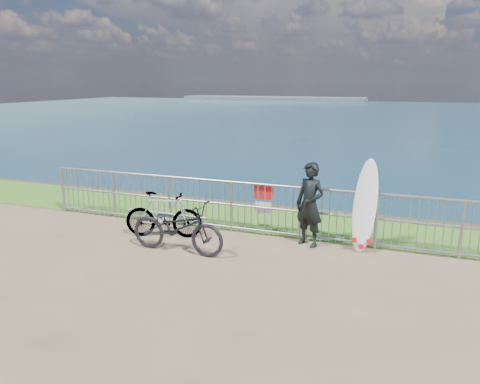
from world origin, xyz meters
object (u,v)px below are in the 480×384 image
at_px(bicycle_near, 177,227).
at_px(bicycle_far, 163,215).
at_px(surfer, 310,205).
at_px(surfboard, 365,209).

distance_m(bicycle_near, bicycle_far, 0.97).
distance_m(surfer, surfboard, 1.04).
bearing_deg(surfboard, bicycle_far, -170.26).
height_order(bicycle_near, bicycle_far, bicycle_near).
xyz_separation_m(bicycle_near, bicycle_far, (-0.69, 0.68, -0.02)).
height_order(surfboard, bicycle_near, surfboard).
height_order(surfboard, bicycle_far, surfboard).
relative_size(surfboard, bicycle_far, 1.10).
bearing_deg(surfboard, bicycle_near, -157.45).
bearing_deg(surfer, bicycle_far, -145.88).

